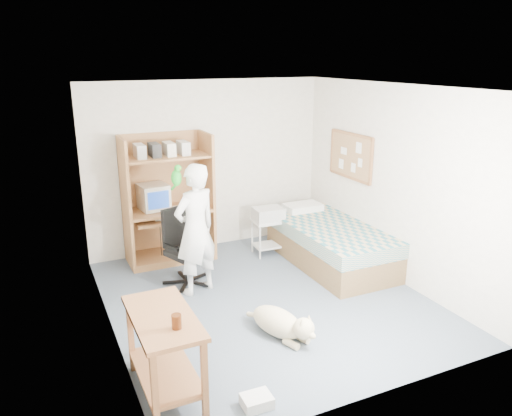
# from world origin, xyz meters

# --- Properties ---
(floor) EXTENTS (4.00, 4.00, 0.00)m
(floor) POSITION_xyz_m (0.00, 0.00, 0.00)
(floor) COLOR #4A5564
(floor) RESTS_ON ground
(wall_back) EXTENTS (3.60, 0.02, 2.50)m
(wall_back) POSITION_xyz_m (0.00, 2.00, 1.25)
(wall_back) COLOR beige
(wall_back) RESTS_ON floor
(wall_right) EXTENTS (0.02, 4.00, 2.50)m
(wall_right) POSITION_xyz_m (1.80, 0.00, 1.25)
(wall_right) COLOR beige
(wall_right) RESTS_ON floor
(wall_left) EXTENTS (0.02, 4.00, 2.50)m
(wall_left) POSITION_xyz_m (-1.80, 0.00, 1.25)
(wall_left) COLOR beige
(wall_left) RESTS_ON floor
(ceiling) EXTENTS (3.60, 4.00, 0.02)m
(ceiling) POSITION_xyz_m (0.00, 0.00, 2.50)
(ceiling) COLOR white
(ceiling) RESTS_ON wall_back
(computer_hutch) EXTENTS (1.20, 0.63, 1.80)m
(computer_hutch) POSITION_xyz_m (-0.70, 1.74, 0.82)
(computer_hutch) COLOR #915C32
(computer_hutch) RESTS_ON floor
(bed) EXTENTS (1.02, 2.02, 0.66)m
(bed) POSITION_xyz_m (1.30, 0.62, 0.29)
(bed) COLOR brown
(bed) RESTS_ON floor
(side_desk) EXTENTS (0.50, 1.00, 0.75)m
(side_desk) POSITION_xyz_m (-1.55, -1.20, 0.49)
(side_desk) COLOR brown
(side_desk) RESTS_ON floor
(corkboard) EXTENTS (0.04, 0.94, 0.66)m
(corkboard) POSITION_xyz_m (1.77, 0.90, 1.45)
(corkboard) COLOR olive
(corkboard) RESTS_ON wall_right
(office_chair) EXTENTS (0.56, 0.57, 0.98)m
(office_chair) POSITION_xyz_m (-0.75, 0.85, 0.35)
(office_chair) COLOR black
(office_chair) RESTS_ON floor
(person) EXTENTS (0.69, 0.58, 1.63)m
(person) POSITION_xyz_m (-0.68, 0.55, 0.81)
(person) COLOR white
(person) RESTS_ON floor
(parrot) EXTENTS (0.12, 0.20, 0.33)m
(parrot) POSITION_xyz_m (-0.88, 0.57, 1.49)
(parrot) COLOR #13821A
(parrot) RESTS_ON person
(dog) EXTENTS (0.51, 0.92, 0.36)m
(dog) POSITION_xyz_m (-0.22, -0.82, 0.16)
(dog) COLOR tan
(dog) RESTS_ON floor
(printer_cart) EXTENTS (0.46, 0.37, 0.53)m
(printer_cart) POSITION_xyz_m (0.66, 1.29, 0.35)
(printer_cart) COLOR silver
(printer_cart) RESTS_ON floor
(printer) EXTENTS (0.43, 0.34, 0.18)m
(printer) POSITION_xyz_m (0.66, 1.29, 0.62)
(printer) COLOR #B3B3AE
(printer) RESTS_ON printer_cart
(crt_monitor) EXTENTS (0.41, 0.43, 0.35)m
(crt_monitor) POSITION_xyz_m (-0.89, 1.75, 0.95)
(crt_monitor) COLOR beige
(crt_monitor) RESTS_ON computer_hutch
(keyboard) EXTENTS (0.47, 0.23, 0.03)m
(keyboard) POSITION_xyz_m (-0.70, 1.58, 0.67)
(keyboard) COLOR beige
(keyboard) RESTS_ON computer_hutch
(pencil_cup) EXTENTS (0.08, 0.08, 0.12)m
(pencil_cup) POSITION_xyz_m (-0.34, 1.65, 0.82)
(pencil_cup) COLOR gold
(pencil_cup) RESTS_ON computer_hutch
(drink_glass) EXTENTS (0.08, 0.08, 0.12)m
(drink_glass) POSITION_xyz_m (-1.50, -1.45, 0.81)
(drink_glass) COLOR #431D0A
(drink_glass) RESTS_ON side_desk
(floor_box_a) EXTENTS (0.26, 0.21, 0.10)m
(floor_box_a) POSITION_xyz_m (-0.92, -1.70, 0.05)
(floor_box_a) COLOR silver
(floor_box_a) RESTS_ON floor
(floor_box_b) EXTENTS (0.19, 0.23, 0.08)m
(floor_box_b) POSITION_xyz_m (-1.50, -0.95, 0.04)
(floor_box_b) COLOR #A7A7A2
(floor_box_b) RESTS_ON floor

